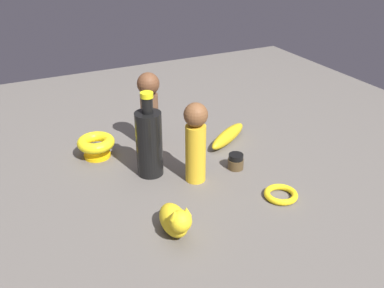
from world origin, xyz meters
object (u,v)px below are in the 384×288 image
(cat_figurine, at_px, (175,220))
(nail_polish_jar, at_px, (236,161))
(bowl, at_px, (96,144))
(person_figure_adult, at_px, (149,107))
(bottle_tall, at_px, (149,142))
(banana, at_px, (228,136))
(person_figure_child, at_px, (196,141))
(bangle, at_px, (281,194))

(cat_figurine, height_order, nail_polish_jar, cat_figurine)
(bowl, xyz_separation_m, person_figure_adult, (-0.17, 0.01, 0.09))
(bottle_tall, xyz_separation_m, banana, (-0.29, -0.07, -0.08))
(nail_polish_jar, relative_size, banana, 0.23)
(bowl, relative_size, person_figure_adult, 0.46)
(bottle_tall, xyz_separation_m, nail_polish_jar, (-0.23, 0.08, -0.08))
(cat_figurine, distance_m, person_figure_child, 0.25)
(nail_polish_jar, bearing_deg, person_figure_child, 1.23)
(person_figure_adult, height_order, person_figure_child, person_figure_adult)
(bottle_tall, bearing_deg, bangle, 134.83)
(person_figure_child, distance_m, banana, 0.26)
(bangle, xyz_separation_m, person_figure_adult, (0.19, -0.41, 0.12))
(bowl, height_order, nail_polish_jar, bowl)
(bangle, height_order, person_figure_adult, person_figure_adult)
(bangle, relative_size, person_figure_child, 0.39)
(bangle, xyz_separation_m, bowl, (0.36, -0.41, 0.03))
(nail_polish_jar, bearing_deg, bottle_tall, -19.87)
(bottle_tall, height_order, nail_polish_jar, bottle_tall)
(cat_figurine, height_order, banana, cat_figurine)
(bowl, bearing_deg, person_figure_child, 130.16)
(cat_figurine, height_order, bottle_tall, bottle_tall)
(bottle_tall, bearing_deg, person_figure_child, 139.04)
(banana, bearing_deg, bangle, -128.10)
(nail_polish_jar, bearing_deg, bowl, -35.77)
(bottle_tall, distance_m, bangle, 0.37)
(bottle_tall, bearing_deg, banana, -166.68)
(bangle, relative_size, banana, 0.44)
(cat_figurine, bearing_deg, person_figure_adult, -104.28)
(nail_polish_jar, height_order, banana, nail_polish_jar)
(cat_figurine, xyz_separation_m, person_figure_child, (-0.14, -0.18, 0.08))
(person_figure_child, bearing_deg, cat_figurine, 52.15)
(bowl, height_order, person_figure_adult, person_figure_adult)
(person_figure_adult, distance_m, person_figure_child, 0.24)
(bottle_tall, distance_m, person_figure_adult, 0.17)
(person_figure_adult, bearing_deg, cat_figurine, 75.72)
(cat_figurine, distance_m, bottle_tall, 0.28)
(cat_figurine, xyz_separation_m, bowl, (0.06, -0.43, 0.00))
(bottle_tall, relative_size, banana, 1.23)
(person_figure_adult, bearing_deg, bottle_tall, 68.06)
(bangle, height_order, bowl, bowl)
(bottle_tall, relative_size, bowl, 2.18)
(bangle, height_order, person_figure_child, person_figure_child)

